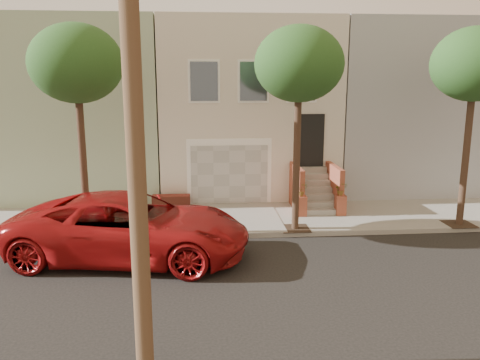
{
  "coord_description": "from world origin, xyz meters",
  "views": [
    {
      "loc": [
        -2.01,
        -10.73,
        4.95
      ],
      "look_at": [
        -0.85,
        3.0,
        1.97
      ],
      "focal_mm": 36.18,
      "sensor_mm": 36.0,
      "label": 1
    }
  ],
  "objects": [
    {
      "name": "ground",
      "position": [
        0.0,
        0.0,
        0.0
      ],
      "size": [
        90.0,
        90.0,
        0.0
      ],
      "primitive_type": "plane",
      "color": "black",
      "rests_on": "ground"
    },
    {
      "name": "sidewalk",
      "position": [
        0.0,
        5.35,
        0.07
      ],
      "size": [
        40.0,
        3.7,
        0.15
      ],
      "primitive_type": "cube",
      "color": "gray",
      "rests_on": "ground"
    },
    {
      "name": "house_row",
      "position": [
        0.0,
        11.19,
        3.64
      ],
      "size": [
        33.1,
        11.7,
        7.0
      ],
      "color": "beige",
      "rests_on": "sidewalk"
    },
    {
      "name": "tree_left",
      "position": [
        -5.5,
        3.9,
        5.26
      ],
      "size": [
        2.7,
        2.57,
        6.3
      ],
      "color": "#2D2116",
      "rests_on": "sidewalk"
    },
    {
      "name": "tree_mid",
      "position": [
        1.0,
        3.9,
        5.26
      ],
      "size": [
        2.7,
        2.57,
        6.3
      ],
      "color": "#2D2116",
      "rests_on": "sidewalk"
    },
    {
      "name": "tree_right",
      "position": [
        6.5,
        3.9,
        5.26
      ],
      "size": [
        2.7,
        2.57,
        6.3
      ],
      "color": "#2D2116",
      "rests_on": "sidewalk"
    },
    {
      "name": "pickup_truck",
      "position": [
        -3.93,
        2.12,
        0.9
      ],
      "size": [
        6.88,
        4.0,
        1.8
      ],
      "primitive_type": "imported",
      "rotation": [
        0.0,
        0.0,
        1.41
      ],
      "color": "maroon",
      "rests_on": "ground"
    }
  ]
}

